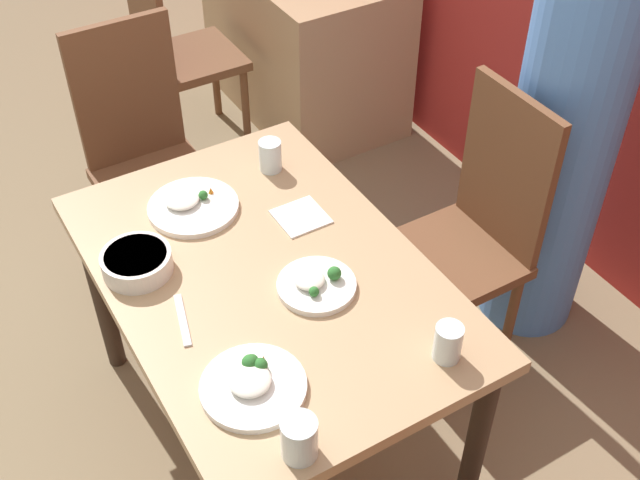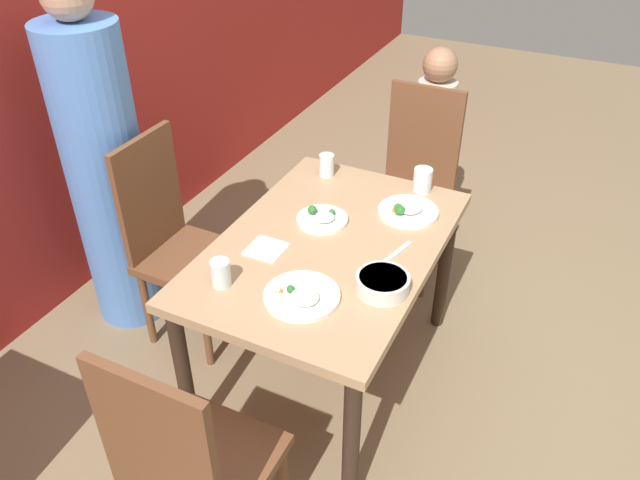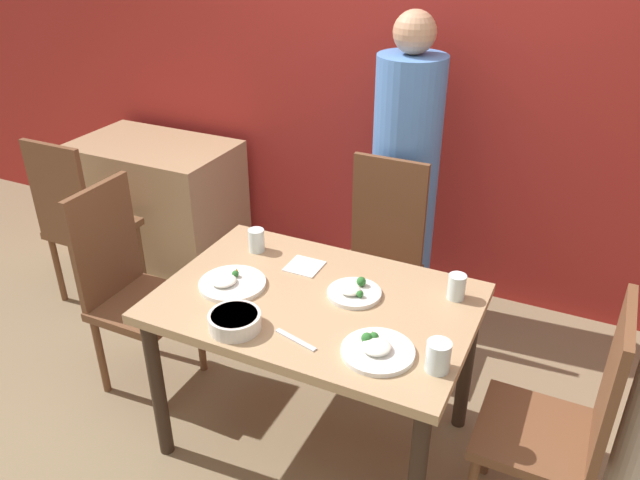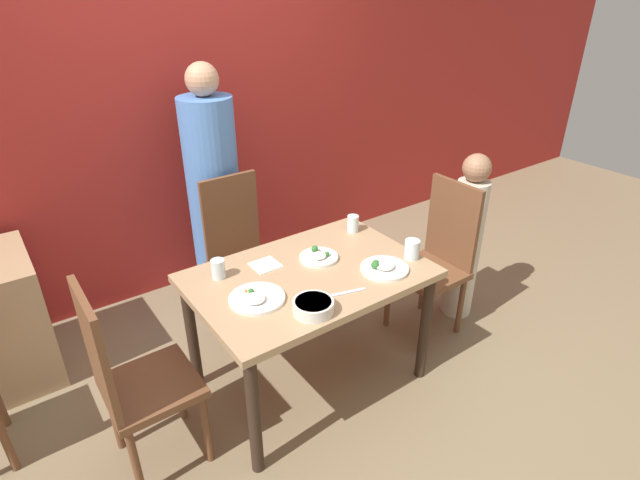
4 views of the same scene
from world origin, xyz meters
name	(u,v)px [view 2 (image 2 of 4)]	position (x,y,z in m)	size (l,w,h in m)	color
ground_plane	(327,372)	(0.00, 0.00, 0.00)	(10.00, 10.00, 0.00)	#847051
wall_back	(9,31)	(0.00, 1.49, 1.35)	(10.00, 0.06, 2.70)	#A82823
dining_table	(328,261)	(0.00, 0.00, 0.64)	(1.21, 0.82, 0.73)	tan
chair_adult_spot	(175,239)	(-0.02, 0.76, 0.53)	(0.40, 0.40, 1.00)	brown
chair_child_spot	(414,181)	(0.95, -0.04, 0.53)	(0.40, 0.40, 1.00)	brown
chair_empty_left	(191,466)	(-0.95, 0.00, 0.53)	(0.40, 0.40, 1.00)	brown
person_adult	(107,177)	(-0.02, 1.09, 0.76)	(0.34, 0.34, 1.65)	#5184D1
person_child	(430,155)	(1.22, -0.04, 0.55)	(0.20, 0.20, 1.15)	beige
bowl_curry	(383,283)	(-0.18, -0.29, 0.76)	(0.19, 0.19, 0.06)	silver
plate_rice_adult	(322,219)	(0.12, 0.09, 0.74)	(0.21, 0.21, 0.06)	white
plate_rice_child	(302,296)	(-0.35, -0.06, 0.74)	(0.27, 0.27, 0.05)	white
plate_noodles	(407,211)	(0.33, -0.21, 0.74)	(0.25, 0.25, 0.06)	white
glass_water_tall	(221,273)	(-0.40, 0.23, 0.78)	(0.07, 0.07, 0.10)	silver
glass_water_short	(327,165)	(0.48, 0.24, 0.78)	(0.07, 0.07, 0.10)	silver
glass_water_center	(423,180)	(0.54, -0.20, 0.78)	(0.08, 0.08, 0.11)	silver
napkin_folded	(266,249)	(-0.15, 0.19, 0.73)	(0.14, 0.14, 0.01)	white
fork_steel	(397,253)	(0.05, -0.26, 0.73)	(0.18, 0.07, 0.01)	silver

